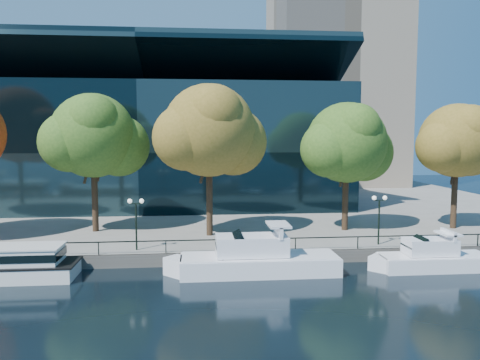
{
  "coord_description": "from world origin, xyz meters",
  "views": [
    {
      "loc": [
        2.34,
        -31.94,
        9.92
      ],
      "look_at": [
        6.1,
        8.0,
        6.08
      ],
      "focal_mm": 35.0,
      "sensor_mm": 36.0,
      "label": 1
    }
  ],
  "objects": [
    {
      "name": "ground",
      "position": [
        0.0,
        0.0,
        0.0
      ],
      "size": [
        160.0,
        160.0,
        0.0
      ],
      "primitive_type": "plane",
      "color": "black",
      "rests_on": "ground"
    },
    {
      "name": "promenade",
      "position": [
        0.0,
        36.38,
        0.5
      ],
      "size": [
        90.0,
        67.08,
        1.0
      ],
      "color": "slate",
      "rests_on": "ground"
    },
    {
      "name": "railing",
      "position": [
        0.0,
        3.25,
        1.94
      ],
      "size": [
        88.2,
        0.08,
        0.99
      ],
      "color": "black",
      "rests_on": "promenade"
    },
    {
      "name": "convention_building",
      "position": [
        -4.0,
        31.79,
        8.51
      ],
      "size": [
        50.0,
        24.57,
        21.43
      ],
      "color": "black",
      "rests_on": "ground"
    },
    {
      "name": "office_tower",
      "position": [
        28.0,
        55.0,
        33.02
      ],
      "size": [
        22.5,
        22.5,
        65.9
      ],
      "color": "gray",
      "rests_on": "ground"
    },
    {
      "name": "cruiser_near",
      "position": [
        6.31,
        0.62,
        1.13
      ],
      "size": [
        12.54,
        3.23,
        3.63
      ],
      "color": "white",
      "rests_on": "ground"
    },
    {
      "name": "cruiser_far",
      "position": [
        19.48,
        0.4,
        0.94
      ],
      "size": [
        9.1,
        2.52,
        2.97
      ],
      "color": "white",
      "rests_on": "ground"
    },
    {
      "name": "tree_2",
      "position": [
        -6.9,
        12.1,
        9.72
      ],
      "size": [
        9.66,
        7.92,
        12.76
      ],
      "color": "black",
      "rests_on": "promenade"
    },
    {
      "name": "tree_3",
      "position": [
        3.67,
        9.34,
        10.16
      ],
      "size": [
        10.21,
        8.37,
        13.43
      ],
      "color": "black",
      "rests_on": "promenade"
    },
    {
      "name": "tree_4",
      "position": [
        16.47,
        10.52,
        9.07
      ],
      "size": [
        9.37,
        7.68,
        11.99
      ],
      "color": "black",
      "rests_on": "promenade"
    },
    {
      "name": "tree_5",
      "position": [
        27.16,
        10.38,
        9.26
      ],
      "size": [
        8.75,
        7.18,
        11.93
      ],
      "color": "black",
      "rests_on": "promenade"
    },
    {
      "name": "lamp_1",
      "position": [
        -2.35,
        4.5,
        3.98
      ],
      "size": [
        1.26,
        0.36,
        4.03
      ],
      "color": "black",
      "rests_on": "promenade"
    },
    {
      "name": "lamp_2",
      "position": [
        17.18,
        4.5,
        3.98
      ],
      "size": [
        1.26,
        0.36,
        4.03
      ],
      "color": "black",
      "rests_on": "promenade"
    }
  ]
}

